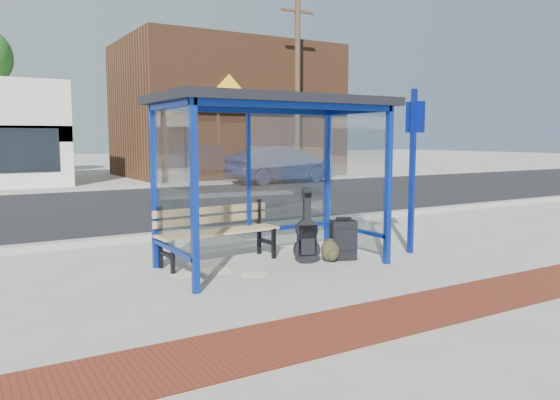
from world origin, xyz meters
TOP-DOWN VIEW (x-y plane):
  - ground at (0.00, 0.00)m, footprint 120.00×120.00m
  - brick_paver_strip at (0.00, -2.60)m, footprint 60.00×1.00m
  - curb_near at (0.00, 2.90)m, footprint 60.00×0.25m
  - street_asphalt at (0.00, 8.00)m, footprint 60.00×10.00m
  - curb_far at (0.00, 13.10)m, footprint 60.00×0.25m
  - far_sidewalk at (0.00, 15.00)m, footprint 60.00×4.00m
  - bus_shelter at (0.00, 0.07)m, footprint 3.30×1.80m
  - storefront_brown at (8.00, 18.49)m, footprint 10.00×7.08m
  - tree_right at (12.50, 22.00)m, footprint 3.60×3.60m
  - utility_pole_east at (9.00, 13.40)m, footprint 1.60×0.24m
  - bench at (-0.61, 0.61)m, footprint 1.91×0.60m
  - guitar_bag at (0.52, -0.10)m, footprint 0.40×0.23m
  - suitcase at (1.12, -0.20)m, footprint 0.44×0.36m
  - backpack at (0.87, -0.22)m, footprint 0.33×0.31m
  - sign_post at (2.36, -0.35)m, footprint 0.15×0.32m
  - newspaper_a at (-1.30, 0.15)m, footprint 0.39×0.33m
  - newspaper_b at (-0.48, -0.32)m, footprint 0.43×0.41m
  - newspaper_c at (-0.82, 0.15)m, footprint 0.36×0.44m
  - parked_car at (7.67, 12.54)m, footprint 4.65×1.96m
  - fire_hydrant at (9.83, 13.77)m, footprint 0.31×0.21m

SIDE VIEW (x-z plane):
  - ground at x=0.00m, z-range 0.00..0.00m
  - street_asphalt at x=0.00m, z-range 0.00..0.00m
  - newspaper_a at x=-1.30m, z-range 0.00..0.01m
  - newspaper_b at x=-0.48m, z-range 0.00..0.01m
  - newspaper_c at x=-0.82m, z-range 0.00..0.01m
  - far_sidewalk at x=0.00m, z-range 0.00..0.01m
  - brick_paver_strip at x=0.00m, z-range 0.00..0.01m
  - curb_near at x=0.00m, z-range 0.00..0.12m
  - curb_far at x=0.00m, z-range 0.00..0.12m
  - backpack at x=0.87m, z-range -0.01..0.33m
  - suitcase at x=1.12m, z-range -0.02..0.63m
  - fire_hydrant at x=9.83m, z-range 0.03..0.75m
  - guitar_bag at x=0.52m, z-range -0.14..0.92m
  - bench at x=-0.61m, z-range 0.06..0.95m
  - parked_car at x=7.67m, z-range 0.00..1.49m
  - sign_post at x=2.36m, z-range 0.16..2.77m
  - bus_shelter at x=0.00m, z-range 0.86..3.28m
  - storefront_brown at x=8.00m, z-range 0.00..6.40m
  - utility_pole_east at x=9.00m, z-range 0.11..8.11m
  - tree_right at x=12.50m, z-range 1.94..8.97m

